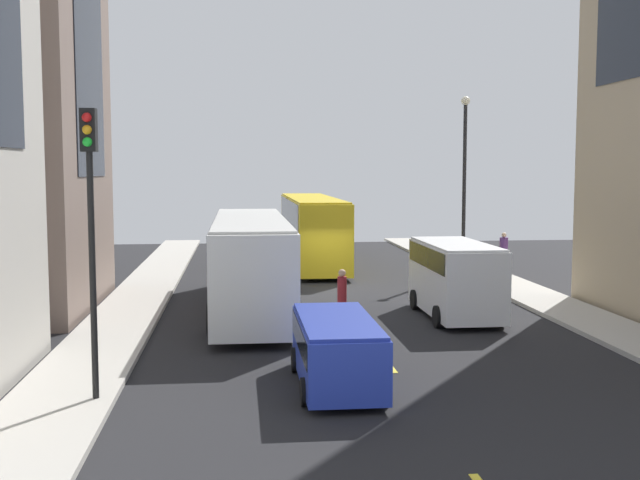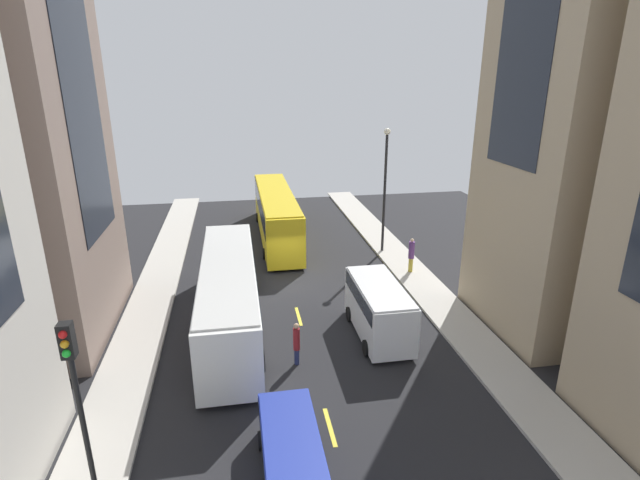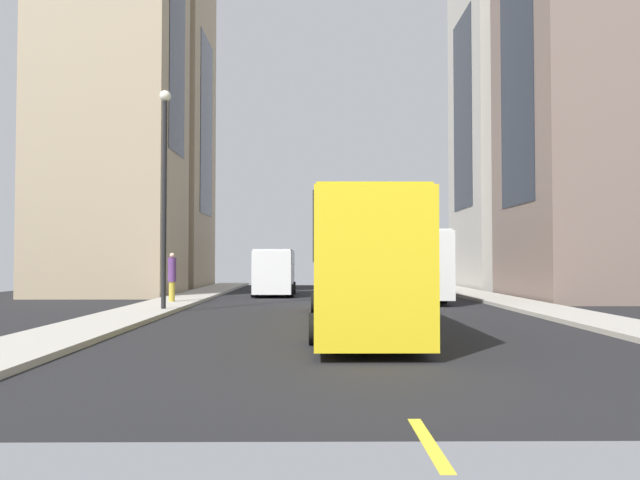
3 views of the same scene
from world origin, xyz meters
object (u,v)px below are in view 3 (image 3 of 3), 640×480
(car_blue_0, at_px, (356,275))
(pedestrian_crossing_mid, at_px, (347,276))
(pedestrian_crossing_near, at_px, (172,276))
(streetcar_yellow, at_px, (354,256))
(traffic_light_near_corner, at_px, (431,226))
(city_bus_white, at_px, (403,260))
(delivery_van_white, at_px, (275,269))

(car_blue_0, relative_size, pedestrian_crossing_mid, 2.30)
(car_blue_0, height_order, pedestrian_crossing_near, pedestrian_crossing_near)
(streetcar_yellow, bearing_deg, traffic_light_near_corner, -106.13)
(city_bus_white, xyz_separation_m, pedestrian_crossing_mid, (2.80, -3.84, -0.95))
(delivery_van_white, height_order, pedestrian_crossing_mid, delivery_van_white)
(car_blue_0, distance_m, traffic_light_near_corner, 6.44)
(car_blue_0, bearing_deg, pedestrian_crossing_near, 57.99)
(streetcar_yellow, bearing_deg, pedestrian_crossing_near, -48.34)
(city_bus_white, relative_size, delivery_van_white, 2.47)
(car_blue_0, distance_m, pedestrian_crossing_near, 17.47)
(delivery_van_white, xyz_separation_m, car_blue_0, (-5.11, -7.92, -0.56))
(streetcar_yellow, distance_m, pedestrian_crossing_near, 11.48)
(city_bus_white, relative_size, traffic_light_near_corner, 2.10)
(pedestrian_crossing_mid, bearing_deg, streetcar_yellow, -134.15)
(pedestrian_crossing_near, bearing_deg, car_blue_0, -23.11)
(streetcar_yellow, distance_m, delivery_van_white, 15.83)
(car_blue_0, bearing_deg, streetcar_yellow, 85.97)
(pedestrian_crossing_mid, distance_m, traffic_light_near_corner, 9.98)
(traffic_light_near_corner, bearing_deg, streetcar_yellow, 73.87)
(city_bus_white, relative_size, car_blue_0, 2.88)
(streetcar_yellow, relative_size, delivery_van_white, 2.71)
(city_bus_white, relative_size, streetcar_yellow, 0.91)
(car_blue_0, relative_size, pedestrian_crossing_near, 2.07)
(pedestrian_crossing_mid, bearing_deg, car_blue_0, 39.29)
(streetcar_yellow, relative_size, car_blue_0, 3.17)
(city_bus_white, bearing_deg, pedestrian_crossing_mid, -53.97)
(delivery_van_white, xyz_separation_m, traffic_light_near_corner, (-10.46, -8.77, 2.92))
(city_bus_white, height_order, traffic_light_near_corner, traffic_light_near_corner)
(pedestrian_crossing_mid, height_order, pedestrian_crossing_near, pedestrian_crossing_near)
(pedestrian_crossing_near, bearing_deg, city_bus_white, -57.54)
(streetcar_yellow, bearing_deg, car_blue_0, -94.03)
(city_bus_white, distance_m, traffic_light_near_corner, 11.62)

